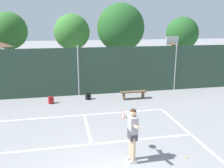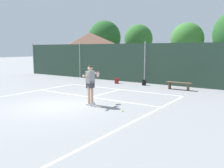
% 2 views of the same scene
% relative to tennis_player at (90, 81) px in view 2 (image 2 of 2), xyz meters
% --- Properties ---
extents(ground_plane, '(120.00, 120.00, 0.00)m').
position_rel_tennis_player_xyz_m(ground_plane, '(-1.16, -1.06, -1.11)').
color(ground_plane, gray).
extents(court_markings, '(8.30, 11.10, 0.01)m').
position_rel_tennis_player_xyz_m(court_markings, '(-1.16, -0.41, -1.11)').
color(court_markings, white).
rests_on(court_markings, ground).
extents(chainlink_fence, '(26.09, 0.09, 3.16)m').
position_rel_tennis_player_xyz_m(chainlink_fence, '(-1.16, 7.94, 0.39)').
color(chainlink_fence, '#284233').
rests_on(chainlink_fence, ground).
extents(clubhouse_building, '(5.57, 5.13, 4.29)m').
position_rel_tennis_player_xyz_m(clubhouse_building, '(-9.36, 11.47, 1.11)').
color(clubhouse_building, silver).
rests_on(clubhouse_building, ground).
extents(treeline_backdrop, '(26.87, 4.39, 6.45)m').
position_rel_tennis_player_xyz_m(treeline_backdrop, '(-1.33, 17.78, 2.72)').
color(treeline_backdrop, brown).
rests_on(treeline_backdrop, ground).
extents(tennis_player, '(0.29, 1.43, 1.85)m').
position_rel_tennis_player_xyz_m(tennis_player, '(0.00, 0.00, 0.00)').
color(tennis_player, silver).
rests_on(tennis_player, ground).
extents(tennis_ball, '(0.07, 0.07, 0.07)m').
position_rel_tennis_player_xyz_m(tennis_ball, '(1.87, -0.19, -1.08)').
color(tennis_ball, '#CCE033').
rests_on(tennis_ball, ground).
extents(backpack_red, '(0.33, 0.32, 0.46)m').
position_rel_tennis_player_xyz_m(backpack_red, '(-2.84, 6.62, -0.92)').
color(backpack_red, maroon).
rests_on(backpack_red, ground).
extents(backpack_black, '(0.33, 0.32, 0.46)m').
position_rel_tennis_player_xyz_m(backpack_black, '(-0.69, 6.93, -0.92)').
color(backpack_black, black).
rests_on(backpack_black, ground).
extents(courtside_bench, '(1.60, 0.36, 0.48)m').
position_rel_tennis_player_xyz_m(courtside_bench, '(1.99, 6.47, -0.75)').
color(courtside_bench, brown).
rests_on(courtside_bench, ground).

